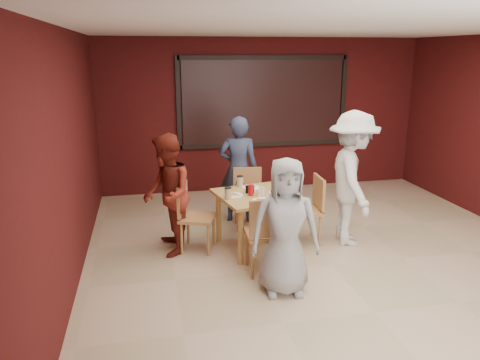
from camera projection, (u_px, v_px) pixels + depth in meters
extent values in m
plane|color=tan|center=(332.00, 265.00, 5.77)|extent=(7.00, 7.00, 0.00)
cube|color=black|center=(264.00, 102.00, 8.59)|extent=(3.00, 0.02, 1.50)
cube|color=tan|center=(256.00, 196.00, 6.08)|extent=(1.12, 1.12, 0.04)
cylinder|color=tan|center=(219.00, 217.00, 6.38)|extent=(0.07, 0.07, 0.71)
cylinder|color=tan|center=(269.00, 210.00, 6.66)|extent=(0.07, 0.07, 0.71)
cylinder|color=tan|center=(240.00, 237.00, 5.70)|extent=(0.07, 0.07, 0.71)
cylinder|color=tan|center=(295.00, 228.00, 5.99)|extent=(0.07, 0.07, 0.71)
cylinder|color=white|center=(262.00, 201.00, 5.79)|extent=(0.24, 0.24, 0.01)
cone|color=#C17744|center=(262.00, 199.00, 5.79)|extent=(0.22, 0.22, 0.02)
cylinder|color=beige|center=(274.00, 197.00, 5.71)|extent=(0.09, 0.09, 0.14)
cylinder|color=black|center=(274.00, 191.00, 5.69)|extent=(0.09, 0.09, 0.01)
cylinder|color=white|center=(251.00, 187.00, 6.36)|extent=(0.24, 0.24, 0.01)
cone|color=#C17744|center=(251.00, 186.00, 6.36)|extent=(0.22, 0.22, 0.02)
cylinder|color=beige|center=(240.00, 182.00, 6.40)|extent=(0.09, 0.09, 0.14)
cylinder|color=black|center=(240.00, 176.00, 6.38)|extent=(0.09, 0.09, 0.01)
cylinder|color=white|center=(233.00, 195.00, 6.02)|extent=(0.24, 0.24, 0.01)
cone|color=#C17744|center=(233.00, 194.00, 6.01)|extent=(0.22, 0.22, 0.02)
cylinder|color=beige|center=(228.00, 194.00, 5.86)|extent=(0.09, 0.09, 0.14)
cylinder|color=black|center=(228.00, 188.00, 5.84)|extent=(0.09, 0.09, 0.01)
cylinder|color=white|center=(278.00, 192.00, 6.13)|extent=(0.24, 0.24, 0.01)
cone|color=#C17744|center=(278.00, 191.00, 6.13)|extent=(0.22, 0.22, 0.02)
cylinder|color=beige|center=(282.00, 185.00, 6.26)|extent=(0.09, 0.09, 0.14)
cylinder|color=black|center=(282.00, 179.00, 6.24)|extent=(0.09, 0.09, 0.01)
cylinder|color=silver|center=(263.00, 191.00, 6.05)|extent=(0.06, 0.06, 0.10)
cylinder|color=silver|center=(259.00, 193.00, 5.99)|extent=(0.05, 0.05, 0.08)
cylinder|color=#A70B13|center=(251.00, 190.00, 5.99)|extent=(0.07, 0.07, 0.15)
cube|color=black|center=(250.00, 189.00, 6.12)|extent=(0.11, 0.06, 0.10)
cube|color=#A56340|center=(266.00, 234.00, 5.49)|extent=(0.49, 0.49, 0.04)
cylinder|color=#A56340|center=(277.00, 246.00, 5.76)|extent=(0.04, 0.04, 0.45)
cylinder|color=#A56340|center=(247.00, 248.00, 5.71)|extent=(0.04, 0.04, 0.45)
cylinder|color=#A56340|center=(284.00, 259.00, 5.40)|extent=(0.04, 0.04, 0.45)
cylinder|color=#A56340|center=(252.00, 261.00, 5.35)|extent=(0.04, 0.04, 0.45)
cube|color=#A56340|center=(270.00, 219.00, 5.22)|extent=(0.46, 0.07, 0.44)
cube|color=#A56340|center=(249.00, 200.00, 6.89)|extent=(0.47, 0.47, 0.04)
cylinder|color=#A56340|center=(238.00, 218.00, 6.77)|extent=(0.04, 0.04, 0.41)
cylinder|color=#A56340|center=(262.00, 218.00, 6.80)|extent=(0.04, 0.04, 0.41)
cylinder|color=#A56340|center=(236.00, 211.00, 7.10)|extent=(0.04, 0.04, 0.41)
cylinder|color=#A56340|center=(259.00, 210.00, 7.13)|extent=(0.04, 0.04, 0.41)
cube|color=#A56340|center=(247.00, 180.00, 7.01)|extent=(0.42, 0.08, 0.40)
cube|color=#A56340|center=(198.00, 218.00, 6.10)|extent=(0.55, 0.55, 0.04)
cylinder|color=#A56340|center=(208.00, 240.00, 5.97)|extent=(0.04, 0.04, 0.42)
cylinder|color=#A56340|center=(214.00, 230.00, 6.31)|extent=(0.04, 0.04, 0.42)
cylinder|color=#A56340|center=(182.00, 239.00, 6.02)|extent=(0.04, 0.04, 0.42)
cylinder|color=#A56340|center=(188.00, 229.00, 6.35)|extent=(0.04, 0.04, 0.42)
cube|color=#A56340|center=(182.00, 199.00, 6.06)|extent=(0.18, 0.42, 0.41)
cube|color=#A56340|center=(304.00, 210.00, 6.35)|extent=(0.47, 0.47, 0.04)
cylinder|color=#A56340|center=(287.00, 223.00, 6.56)|extent=(0.04, 0.04, 0.44)
cylinder|color=#A56340|center=(294.00, 232.00, 6.22)|extent=(0.04, 0.04, 0.44)
cylinder|color=#A56340|center=(312.00, 222.00, 6.61)|extent=(0.04, 0.04, 0.44)
cylinder|color=#A56340|center=(320.00, 231.00, 6.27)|extent=(0.04, 0.04, 0.44)
cube|color=#A56340|center=(319.00, 192.00, 6.31)|extent=(0.07, 0.45, 0.42)
imported|color=#999999|center=(285.00, 227.00, 4.94)|extent=(0.79, 0.57, 1.50)
imported|color=#2F3854|center=(239.00, 169.00, 7.10)|extent=(0.68, 0.54, 1.63)
imported|color=maroon|center=(167.00, 195.00, 5.94)|extent=(0.61, 0.78, 1.56)
imported|color=silver|center=(352.00, 179.00, 6.23)|extent=(0.86, 1.27, 1.81)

